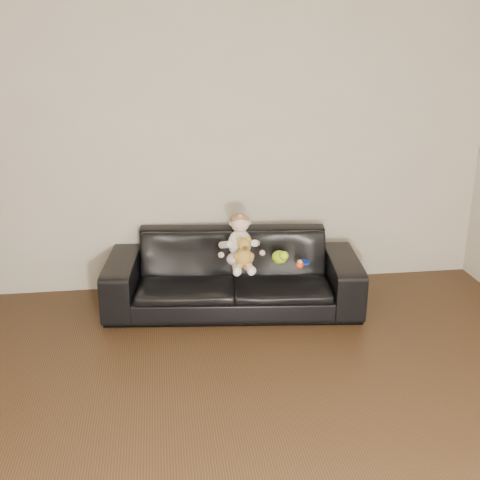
{
  "coord_description": "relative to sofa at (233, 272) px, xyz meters",
  "views": [
    {
      "loc": [
        -0.38,
        -2.31,
        2.21
      ],
      "look_at": [
        0.23,
        2.15,
        0.62
      ],
      "focal_mm": 45.0,
      "sensor_mm": 36.0,
      "label": 1
    }
  ],
  "objects": [
    {
      "name": "wall_back",
      "position": [
        -0.19,
        0.5,
        1.0
      ],
      "size": [
        5.0,
        0.0,
        5.0
      ],
      "primitive_type": "plane",
      "rotation": [
        1.57,
        0.0,
        0.0
      ],
      "color": "#BDB39E",
      "rests_on": "ground"
    },
    {
      "name": "sofa",
      "position": [
        0.0,
        0.0,
        0.0
      ],
      "size": [
        2.15,
        1.03,
        0.61
      ],
      "primitive_type": "imported",
      "rotation": [
        0.0,
        0.0,
        -0.11
      ],
      "color": "black",
      "rests_on": "floor"
    },
    {
      "name": "baby",
      "position": [
        0.05,
        -0.11,
        0.29
      ],
      "size": [
        0.3,
        0.37,
        0.44
      ],
      "rotation": [
        0.0,
        0.0,
        0.06
      ],
      "color": "#FDD6D6",
      "rests_on": "sofa"
    },
    {
      "name": "teddy_bear",
      "position": [
        0.06,
        -0.25,
        0.26
      ],
      "size": [
        0.14,
        0.14,
        0.25
      ],
      "rotation": [
        0.0,
        0.0,
        0.04
      ],
      "color": "#B38633",
      "rests_on": "sofa"
    },
    {
      "name": "toy_green",
      "position": [
        0.37,
        -0.09,
        0.15
      ],
      "size": [
        0.13,
        0.16,
        0.11
      ],
      "primitive_type": "ellipsoid",
      "rotation": [
        0.0,
        0.0,
        0.03
      ],
      "color": "#B2EA1B",
      "rests_on": "sofa"
    },
    {
      "name": "toy_rattle",
      "position": [
        0.51,
        -0.23,
        0.13
      ],
      "size": [
        0.07,
        0.07,
        0.06
      ],
      "primitive_type": "sphere",
      "rotation": [
        0.0,
        0.0,
        -0.06
      ],
      "color": "red",
      "rests_on": "sofa"
    },
    {
      "name": "toy_blue_disc",
      "position": [
        0.57,
        -0.11,
        0.1
      ],
      "size": [
        0.11,
        0.11,
        0.01
      ],
      "primitive_type": "cylinder",
      "rotation": [
        0.0,
        0.0,
        0.02
      ],
      "color": "#172EBF",
      "rests_on": "sofa"
    }
  ]
}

